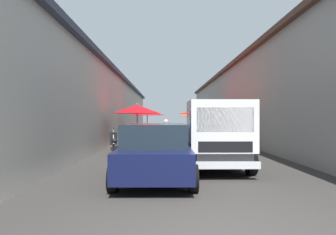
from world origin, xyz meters
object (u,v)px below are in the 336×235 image
fruit_stall_far_left (201,114)px  fruit_stall_mid_lane (138,113)px  hatchback_car (155,152)px  fruit_stall_near_right (147,116)px  plastic_stool (121,156)px  vendor_by_crates (215,127)px  fruit_stall_far_right (201,115)px  parked_scooter (114,145)px  delivery_truck (216,136)px  fruit_stall_near_left (205,116)px  vendor_in_shade (166,135)px

fruit_stall_far_left → fruit_stall_mid_lane: bearing=147.4°
hatchback_car → fruit_stall_mid_lane: bearing=8.2°
fruit_stall_near_right → plastic_stool: 11.40m
vendor_by_crates → plastic_stool: bearing=155.4°
fruit_stall_far_right → parked_scooter: fruit_stall_far_right is taller
plastic_stool → fruit_stall_mid_lane: bearing=-0.4°
fruit_stall_near_right → delivery_truck: bearing=-167.3°
plastic_stool → fruit_stall_far_right: bearing=-22.1°
fruit_stall_near_right → vendor_by_crates: 4.77m
fruit_stall_far_right → fruit_stall_near_right: fruit_stall_far_right is taller
fruit_stall_near_right → plastic_stool: fruit_stall_near_right is taller
hatchback_car → plastic_stool: (2.26, 1.20, -0.41)m
fruit_stall_far_left → plastic_stool: bearing=161.2°
hatchback_car → plastic_stool: 2.59m
fruit_stall_far_left → delivery_truck: size_ratio=0.56×
fruit_stall_near_right → fruit_stall_mid_lane: fruit_stall_mid_lane is taller
fruit_stall_near_left → fruit_stall_near_right: fruit_stall_near_right is taller
fruit_stall_near_right → vendor_in_shade: (-8.82, -1.26, -0.85)m
fruit_stall_mid_lane → plastic_stool: fruit_stall_mid_lane is taller
fruit_stall_far_left → hatchback_car: 14.83m
fruit_stall_near_right → plastic_stool: size_ratio=5.82×
fruit_stall_far_left → parked_scooter: fruit_stall_far_left is taller
fruit_stall_far_left → plastic_stool: size_ratio=6.29×
hatchback_car → plastic_stool: hatchback_car is taller
vendor_in_shade → parked_scooter: (0.66, 2.24, -0.43)m
hatchback_car → vendor_in_shade: size_ratio=2.54×
parked_scooter → plastic_stool: bearing=-166.7°
fruit_stall_far_right → vendor_by_crates: size_ratio=1.73×
fruit_stall_far_right → fruit_stall_near_right: size_ratio=1.14×
vendor_in_shade → fruit_stall_near_right: bearing=8.1°
fruit_stall_mid_lane → fruit_stall_near_left: bearing=-87.2°
fruit_stall_far_right → vendor_in_shade: fruit_stall_far_right is taller
fruit_stall_far_right → plastic_stool: (-9.19, 3.73, -1.44)m
fruit_stall_far_right → hatchback_car: bearing=167.5°
parked_scooter → fruit_stall_near_right: bearing=-6.9°
plastic_stool → fruit_stall_far_left: bearing=-18.8°
vendor_by_crates → vendor_in_shade: 8.92m
fruit_stall_far_right → vendor_by_crates: fruit_stall_far_right is taller
fruit_stall_far_right → hatchback_car: fruit_stall_far_right is taller
parked_scooter → fruit_stall_mid_lane: bearing=-16.3°
fruit_stall_mid_lane → vendor_by_crates: bearing=-44.7°
hatchback_car → vendor_in_shade: bearing=-3.6°
fruit_stall_near_left → parked_scooter: fruit_stall_near_left is taller
fruit_stall_far_right → vendor_in_shade: 7.12m
fruit_stall_far_left → vendor_in_shade: bearing=164.8°
fruit_stall_mid_lane → fruit_stall_far_left: bearing=-32.6°
vendor_in_shade → fruit_stall_mid_lane: bearing=23.8°
fruit_stall_near_right → vendor_by_crates: fruit_stall_near_right is taller
fruit_stall_far_left → fruit_stall_mid_lane: size_ratio=1.12×
hatchback_car → delivery_truck: size_ratio=0.80×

